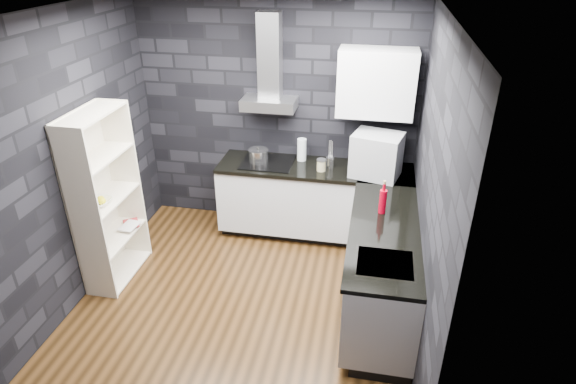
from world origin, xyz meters
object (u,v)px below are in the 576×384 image
(utensil_crock, at_px, (330,162))
(bookshelf, at_px, (107,199))
(fruit_bowl, at_px, (99,202))
(pot, at_px, (259,156))
(appliance_garage, at_px, (376,156))
(red_bottle, at_px, (383,202))
(glass_vase, at_px, (302,150))
(storage_jar, at_px, (321,166))

(utensil_crock, height_order, bookshelf, bookshelf)
(utensil_crock, relative_size, fruit_bowl, 0.53)
(utensil_crock, xyz_separation_m, bookshelf, (-2.08, -1.18, -0.06))
(pot, height_order, appliance_garage, appliance_garage)
(pot, height_order, red_bottle, red_bottle)
(glass_vase, distance_m, appliance_garage, 0.89)
(glass_vase, height_order, red_bottle, glass_vase)
(storage_jar, relative_size, red_bottle, 0.51)
(utensil_crock, distance_m, fruit_bowl, 2.45)
(pot, distance_m, bookshelf, 1.71)
(glass_vase, relative_size, bookshelf, 0.14)
(red_bottle, relative_size, fruit_bowl, 1.03)
(glass_vase, relative_size, utensil_crock, 2.15)
(utensil_crock, bearing_deg, glass_vase, 159.61)
(glass_vase, bearing_deg, red_bottle, -48.29)
(bookshelf, xyz_separation_m, fruit_bowl, (0.00, -0.12, 0.04))
(red_bottle, xyz_separation_m, fruit_bowl, (-2.68, -0.37, -0.08))
(pot, xyz_separation_m, storage_jar, (0.73, -0.09, -0.02))
(appliance_garage, relative_size, red_bottle, 2.13)
(appliance_garage, bearing_deg, storage_jar, -166.38)
(glass_vase, distance_m, fruit_bowl, 2.25)
(red_bottle, bearing_deg, glass_vase, 131.71)
(glass_vase, bearing_deg, pot, -162.08)
(glass_vase, bearing_deg, bookshelf, -143.16)
(fruit_bowl, bearing_deg, pot, 45.14)
(pot, distance_m, storage_jar, 0.74)
(storage_jar, distance_m, bookshelf, 2.26)
(glass_vase, bearing_deg, storage_jar, -43.21)
(storage_jar, distance_m, fruit_bowl, 2.32)
(fruit_bowl, bearing_deg, bookshelf, 90.00)
(bookshelf, bearing_deg, storage_jar, 24.22)
(storage_jar, xyz_separation_m, fruit_bowl, (-2.00, -1.18, -0.02))
(appliance_garage, xyz_separation_m, bookshelf, (-2.59, -1.05, -0.22))
(pot, height_order, bookshelf, bookshelf)
(appliance_garage, height_order, fruit_bowl, appliance_garage)
(pot, height_order, storage_jar, pot)
(pot, relative_size, bookshelf, 0.12)
(utensil_crock, height_order, fruit_bowl, utensil_crock)
(pot, xyz_separation_m, bookshelf, (-1.26, -1.15, -0.08))
(storage_jar, relative_size, utensil_crock, 0.99)
(pot, bearing_deg, bookshelf, -137.72)
(storage_jar, bearing_deg, glass_vase, 136.79)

